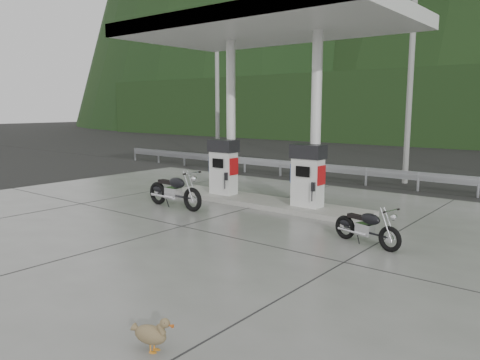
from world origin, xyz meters
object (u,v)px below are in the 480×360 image
Objects in this scene: motorcycle_left at (174,191)px; gas_pump_left at (223,167)px; gas_pump_right at (308,176)px; motorcycle_right at (367,227)px; duck at (151,335)px.

gas_pump_left is at bearing 86.90° from motorcycle_left.
gas_pump_left is at bearing 180.00° from gas_pump_right.
motorcycle_left is at bearing -148.87° from gas_pump_right.
gas_pump_left is at bearing 175.30° from motorcycle_right.
motorcycle_left is (-0.19, -2.05, -0.55)m from gas_pump_left.
motorcycle_right is at bearing -19.47° from gas_pump_left.
gas_pump_right is 1.09× the size of motorcycle_right.
duck is at bearing -77.35° from motorcycle_right.
gas_pump_left reaches higher than duck.
motorcycle_right is 2.97× the size of duck.
motorcycle_right is at bearing 74.86° from duck.
gas_pump_right is 8.50m from duck.
duck is at bearing -72.66° from gas_pump_right.
motorcycle_right is at bearing -37.46° from gas_pump_right.
duck is (5.91, -6.03, -0.30)m from motorcycle_left.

